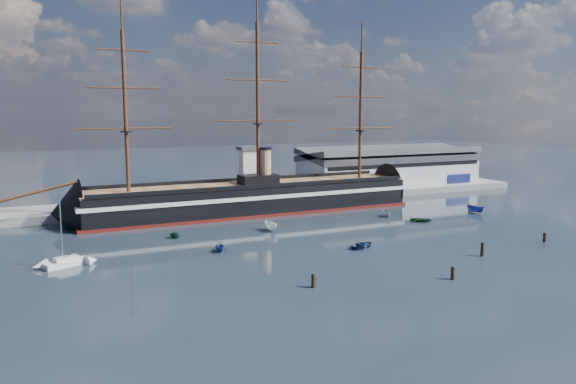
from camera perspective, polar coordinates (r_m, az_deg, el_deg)
name	(u,v)px	position (r m, az deg, el deg)	size (l,w,h in m)	color
ground	(287,226)	(133.46, -0.12, -3.49)	(600.00, 600.00, 0.00)	#1D242E
quay	(266,201)	(169.78, -2.28, -0.96)	(180.00, 18.00, 2.00)	slate
warehouse	(389,167)	(195.83, 10.26, 2.50)	(63.00, 21.00, 11.60)	#B7BABC
quay_tower	(247,171)	(163.10, -4.15, 2.10)	(5.00, 5.00, 15.00)	silver
warship	(245,198)	(149.77, -4.35, -0.66)	(112.97, 17.27, 53.94)	black
sailboat	(66,262)	(106.96, -21.61, -6.62)	(7.98, 5.00, 12.32)	silver
motorboat_a	(271,231)	(128.21, -1.72, -3.98)	(6.68, 2.45, 2.67)	silver
motorboat_b	(363,248)	(113.82, 7.60, -5.63)	(3.59, 1.44, 1.67)	navy
motorboat_c	(387,217)	(147.54, 10.01, -2.49)	(5.07, 1.86, 2.03)	gray
motorboat_d	(174,238)	(123.68, -11.48, -4.60)	(5.64, 2.45, 2.07)	#113C2A
motorboat_e	(421,222)	(142.55, 13.35, -2.96)	(3.24, 1.29, 1.51)	#144025
motorboat_f	(475,213)	(159.15, 18.49, -2.01)	(6.21, 2.28, 2.48)	navy
motorboat_g	(220,252)	(110.59, -6.95, -6.03)	(6.17, 2.67, 2.26)	navy
piling_near_left	(313,288)	(88.27, 2.58, -9.68)	(0.64, 0.64, 2.93)	black
piling_near_mid	(452,280)	(95.98, 16.36, -8.53)	(0.64, 0.64, 2.86)	black
piling_near_right	(482,256)	(112.40, 19.10, -6.20)	(0.64, 0.64, 3.40)	black
piling_far_right	(544,242)	(129.22, 24.59, -4.64)	(0.64, 0.64, 2.68)	black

